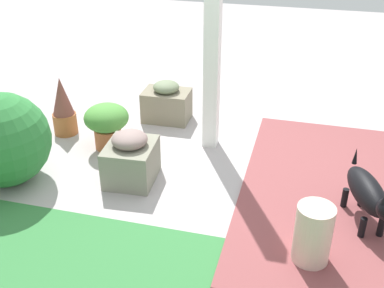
{
  "coord_description": "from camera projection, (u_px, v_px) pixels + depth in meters",
  "views": [
    {
      "loc": [
        -0.61,
        3.51,
        2.14
      ],
      "look_at": [
        0.26,
        0.25,
        0.27
      ],
      "focal_mm": 44.72,
      "sensor_mm": 36.0,
      "label": 1
    }
  ],
  "objects": [
    {
      "name": "ground_plane",
      "position": [
        228.0,
        162.0,
        4.14
      ],
      "size": [
        12.0,
        12.0,
        0.0
      ],
      "primitive_type": "plane",
      "color": "#ABA2A3"
    },
    {
      "name": "brick_path",
      "position": [
        359.0,
        198.0,
        3.66
      ],
      "size": [
        1.8,
        2.4,
        0.02
      ],
      "primitive_type": "cube",
      "color": "brown",
      "rests_on": "ground"
    },
    {
      "name": "porch_pillar",
      "position": [
        213.0,
        28.0,
        3.91
      ],
      "size": [
        0.13,
        0.13,
        2.16
      ],
      "primitive_type": "cube",
      "color": "white",
      "rests_on": "ground"
    },
    {
      "name": "stone_planter_nearest",
      "position": [
        167.0,
        103.0,
        4.8
      ],
      "size": [
        0.47,
        0.33,
        0.41
      ],
      "color": "gray",
      "rests_on": "ground"
    },
    {
      "name": "stone_planter_mid",
      "position": [
        131.0,
        159.0,
        3.81
      ],
      "size": [
        0.4,
        0.46,
        0.43
      ],
      "color": "gray",
      "rests_on": "ground"
    },
    {
      "name": "round_shrub",
      "position": [
        2.0,
        140.0,
        3.71
      ],
      "size": [
        0.75,
        0.75,
        0.75
      ],
      "primitive_type": "sphere",
      "color": "#2D7837",
      "rests_on": "ground"
    },
    {
      "name": "terracotta_pot_broad",
      "position": [
        107.0,
        122.0,
        4.26
      ],
      "size": [
        0.4,
        0.4,
        0.42
      ],
      "color": "#B9613A",
      "rests_on": "ground"
    },
    {
      "name": "terracotta_pot_spiky",
      "position": [
        63.0,
        107.0,
        4.5
      ],
      "size": [
        0.22,
        0.22,
        0.57
      ],
      "color": "#A45C30",
      "rests_on": "ground"
    },
    {
      "name": "dog",
      "position": [
        369.0,
        194.0,
        3.24
      ],
      "size": [
        0.36,
        0.68,
        0.47
      ],
      "color": "black",
      "rests_on": "ground"
    },
    {
      "name": "ceramic_urn",
      "position": [
        313.0,
        235.0,
        2.97
      ],
      "size": [
        0.24,
        0.24,
        0.42
      ],
      "primitive_type": "cylinder",
      "color": "beige",
      "rests_on": "ground"
    }
  ]
}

